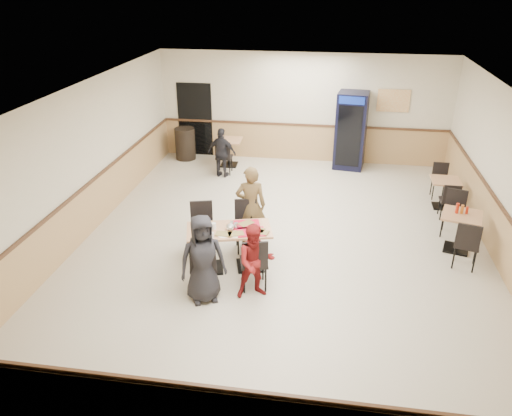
% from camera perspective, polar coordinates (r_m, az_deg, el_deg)
% --- Properties ---
extents(ground, '(10.00, 10.00, 0.00)m').
position_cam_1_polar(ground, '(10.01, 3.08, -4.01)').
color(ground, beige).
rests_on(ground, ground).
extents(room_shell, '(10.00, 10.00, 10.00)m').
position_cam_1_polar(room_shell, '(12.08, 12.86, 3.71)').
color(room_shell, silver).
rests_on(room_shell, ground).
extents(main_table, '(1.63, 1.11, 0.80)m').
position_cam_1_polar(main_table, '(8.94, -3.06, -3.94)').
color(main_table, black).
rests_on(main_table, ground).
extents(main_chairs, '(1.73, 2.02, 1.01)m').
position_cam_1_polar(main_chairs, '(8.95, -3.40, -4.10)').
color(main_chairs, black).
rests_on(main_chairs, ground).
extents(diner_woman_left, '(0.88, 0.75, 1.52)m').
position_cam_1_polar(diner_woman_left, '(8.04, -6.11, -5.81)').
color(diner_woman_left, black).
rests_on(diner_woman_left, ground).
extents(diner_woman_right, '(0.77, 0.68, 1.30)m').
position_cam_1_polar(diner_woman_right, '(8.13, -0.06, -6.14)').
color(diner_woman_right, maroon).
rests_on(diner_woman_right, ground).
extents(diner_man_opposite, '(0.65, 0.49, 1.62)m').
position_cam_1_polar(diner_man_opposite, '(9.65, -0.60, 0.26)').
color(diner_man_opposite, brown).
rests_on(diner_man_opposite, ground).
extents(lone_diner, '(0.81, 0.46, 1.31)m').
position_cam_1_polar(lone_diner, '(13.06, -3.90, 6.31)').
color(lone_diner, black).
rests_on(lone_diner, ground).
extents(tabletop_clutter, '(1.31, 0.88, 0.12)m').
position_cam_1_polar(tabletop_clutter, '(8.75, -2.26, -2.46)').
color(tabletop_clutter, red).
rests_on(tabletop_clutter, main_table).
extents(side_table_near, '(0.88, 0.88, 0.76)m').
position_cam_1_polar(side_table_near, '(10.29, 22.29, -1.96)').
color(side_table_near, black).
rests_on(side_table_near, ground).
extents(side_table_near_chair_south, '(0.55, 0.55, 0.96)m').
position_cam_1_polar(side_table_near_chair_south, '(9.78, 22.97, -3.71)').
color(side_table_near_chair_south, black).
rests_on(side_table_near_chair_south, ground).
extents(side_table_near_chair_north, '(0.55, 0.55, 0.96)m').
position_cam_1_polar(side_table_near_chair_north, '(10.84, 21.64, -0.62)').
color(side_table_near_chair_north, black).
rests_on(side_table_near_chair_north, ground).
extents(side_table_far, '(0.65, 0.65, 0.68)m').
position_cam_1_polar(side_table_far, '(12.09, 20.74, 2.03)').
color(side_table_far, black).
rests_on(side_table_far, ground).
extents(side_table_far_chair_south, '(0.41, 0.41, 0.86)m').
position_cam_1_polar(side_table_far_chair_south, '(11.61, 21.19, 0.89)').
color(side_table_far_chair_south, black).
rests_on(side_table_far_chair_south, ground).
extents(side_table_far_chair_north, '(0.41, 0.41, 0.86)m').
position_cam_1_polar(side_table_far_chair_north, '(12.59, 20.30, 2.90)').
color(side_table_far_chair_north, black).
rests_on(side_table_far_chair_north, ground).
extents(condiment_caddy, '(0.23, 0.06, 0.20)m').
position_cam_1_polar(condiment_caddy, '(10.19, 22.38, -0.11)').
color(condiment_caddy, '#B2210C').
rests_on(condiment_caddy, side_table_near).
extents(back_table, '(0.73, 0.73, 0.75)m').
position_cam_1_polar(back_table, '(13.90, -3.13, 6.83)').
color(back_table, black).
rests_on(back_table, ground).
extents(back_table_chair_lone, '(0.46, 0.46, 0.95)m').
position_cam_1_polar(back_table_chair_lone, '(13.35, -3.65, 5.93)').
color(back_table_chair_lone, black).
rests_on(back_table_chair_lone, ground).
extents(pepsi_cooler, '(0.88, 0.89, 2.07)m').
position_cam_1_polar(pepsi_cooler, '(13.84, 10.79, 8.69)').
color(pepsi_cooler, black).
rests_on(pepsi_cooler, ground).
extents(trash_bin, '(0.57, 0.57, 0.90)m').
position_cam_1_polar(trash_bin, '(14.56, -8.09, 7.29)').
color(trash_bin, black).
rests_on(trash_bin, ground).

